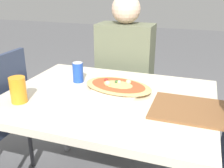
{
  "coord_description": "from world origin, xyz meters",
  "views": [
    {
      "loc": [
        0.46,
        -1.24,
        1.31
      ],
      "look_at": [
        0.01,
        0.03,
        0.79
      ],
      "focal_mm": 42.0,
      "sensor_mm": 36.0,
      "label": 1
    }
  ],
  "objects_px": {
    "pizza_main": "(118,87)",
    "drink_glass": "(18,90)",
    "chair_far_seated": "(128,83)",
    "person_seated": "(125,62)",
    "soda_can": "(78,72)",
    "dining_table": "(108,108)"
  },
  "relations": [
    {
      "from": "person_seated",
      "to": "soda_can",
      "type": "distance_m",
      "value": 0.54
    },
    {
      "from": "chair_far_seated",
      "to": "drink_glass",
      "type": "distance_m",
      "value": 1.09
    },
    {
      "from": "dining_table",
      "to": "drink_glass",
      "type": "bearing_deg",
      "value": -151.01
    },
    {
      "from": "person_seated",
      "to": "pizza_main",
      "type": "height_order",
      "value": "person_seated"
    },
    {
      "from": "person_seated",
      "to": "drink_glass",
      "type": "distance_m",
      "value": 0.94
    },
    {
      "from": "person_seated",
      "to": "pizza_main",
      "type": "distance_m",
      "value": 0.57
    },
    {
      "from": "dining_table",
      "to": "drink_glass",
      "type": "relative_size",
      "value": 8.39
    },
    {
      "from": "chair_far_seated",
      "to": "person_seated",
      "type": "height_order",
      "value": "person_seated"
    },
    {
      "from": "pizza_main",
      "to": "drink_glass",
      "type": "xyz_separation_m",
      "value": [
        -0.43,
        -0.33,
        0.05
      ]
    },
    {
      "from": "chair_far_seated",
      "to": "drink_glass",
      "type": "xyz_separation_m",
      "value": [
        -0.31,
        -1.0,
        0.29
      ]
    },
    {
      "from": "dining_table",
      "to": "person_seated",
      "type": "bearing_deg",
      "value": 98.83
    },
    {
      "from": "chair_far_seated",
      "to": "soda_can",
      "type": "bearing_deg",
      "value": 76.66
    },
    {
      "from": "pizza_main",
      "to": "drink_glass",
      "type": "relative_size",
      "value": 3.33
    },
    {
      "from": "soda_can",
      "to": "pizza_main",
      "type": "bearing_deg",
      "value": -9.26
    },
    {
      "from": "person_seated",
      "to": "pizza_main",
      "type": "bearing_deg",
      "value": 102.75
    },
    {
      "from": "chair_far_seated",
      "to": "person_seated",
      "type": "bearing_deg",
      "value": 90.0
    },
    {
      "from": "person_seated",
      "to": "soda_can",
      "type": "relative_size",
      "value": 9.89
    },
    {
      "from": "dining_table",
      "to": "person_seated",
      "type": "distance_m",
      "value": 0.67
    },
    {
      "from": "pizza_main",
      "to": "chair_far_seated",
      "type": "bearing_deg",
      "value": 100.63
    },
    {
      "from": "drink_glass",
      "to": "chair_far_seated",
      "type": "bearing_deg",
      "value": 73.04
    },
    {
      "from": "person_seated",
      "to": "soda_can",
      "type": "xyz_separation_m",
      "value": [
        -0.15,
        -0.52,
        0.06
      ]
    },
    {
      "from": "soda_can",
      "to": "drink_glass",
      "type": "distance_m",
      "value": 0.4
    }
  ]
}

